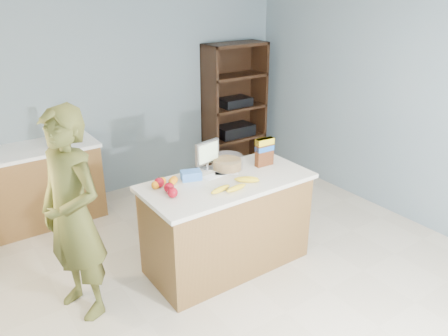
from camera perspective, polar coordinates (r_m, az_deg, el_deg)
floor at (r=4.21m, az=2.82°, el=-14.20°), size 4.50×5.00×0.02m
walls at (r=3.47m, az=3.34°, el=8.09°), size 4.52×5.02×2.51m
counter_peninsula at (r=4.18m, az=0.40°, el=-7.63°), size 1.56×0.76×0.90m
back_cabinet at (r=5.34m, az=-22.52°, el=-1.96°), size 1.24×0.62×0.90m
shelving_unit at (r=6.39m, az=1.14°, el=7.72°), size 0.90×0.40×1.80m
person at (r=3.60m, az=-19.15°, el=-5.95°), size 0.61×0.74×1.75m
knife_block at (r=5.09m, az=-21.48°, el=3.92°), size 0.12×0.10×0.31m
envelopes at (r=4.07m, az=-0.46°, el=-0.82°), size 0.37×0.21×0.00m
bananas at (r=3.82m, az=1.81°, el=-2.09°), size 0.53×0.21×0.05m
apples at (r=3.74m, az=-7.47°, el=-2.54°), size 0.11×0.33×0.09m
oranges at (r=3.86m, az=-7.84°, el=-1.88°), size 0.26×0.13×0.07m
blue_carton at (r=3.96m, az=-4.32°, el=-0.95°), size 0.21×0.17×0.08m
salad_bowl at (r=4.17m, az=0.44°, el=0.66°), size 0.30×0.30×0.13m
tv at (r=4.13m, az=-2.19°, el=1.90°), size 0.28×0.12×0.28m
cereal_box at (r=4.23m, az=5.32°, el=2.37°), size 0.19×0.08×0.28m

